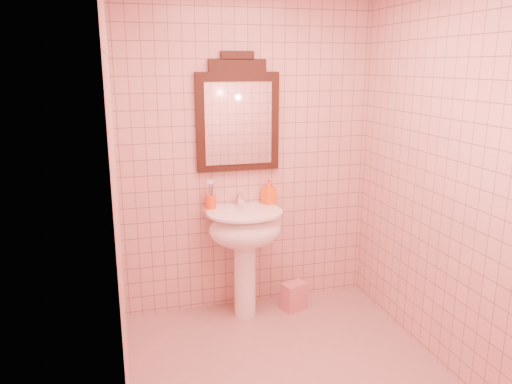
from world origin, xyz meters
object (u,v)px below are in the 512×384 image
object	(u,v)px
pedestal_sink	(245,236)
toothbrush_cup	(210,201)
soap_dispenser	(269,192)
towel	(294,296)
mirror	(238,117)

from	to	relation	value
pedestal_sink	toothbrush_cup	xyz separation A→B (m)	(-0.24, 0.14, 0.26)
soap_dispenser	towel	bearing A→B (deg)	-67.38
toothbrush_cup	towel	distance (m)	1.04
pedestal_sink	towel	size ratio (longest dim) A/B	3.82
mirror	soap_dispenser	xyz separation A→B (m)	(0.24, -0.04, -0.59)
soap_dispenser	mirror	bearing A→B (deg)	146.39
mirror	towel	distance (m)	1.51
mirror	soap_dispenser	size ratio (longest dim) A/B	4.47
soap_dispenser	towel	distance (m)	0.88
toothbrush_cup	soap_dispenser	size ratio (longest dim) A/B	0.99
toothbrush_cup	towel	xyz separation A→B (m)	(0.64, -0.16, -0.81)
pedestal_sink	toothbrush_cup	bearing A→B (deg)	148.60
pedestal_sink	toothbrush_cup	world-z (taller)	toothbrush_cup
pedestal_sink	towel	distance (m)	0.68
pedestal_sink	soap_dispenser	distance (m)	0.41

